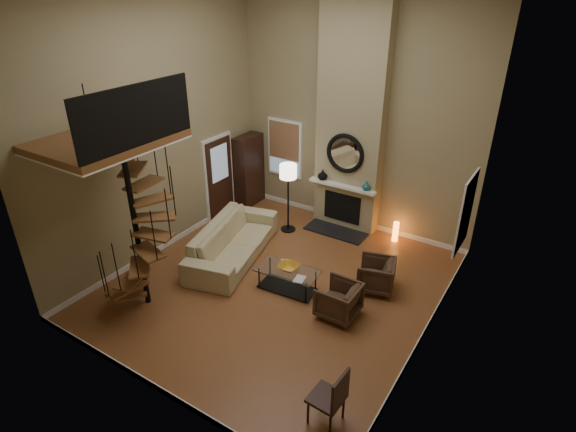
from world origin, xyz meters
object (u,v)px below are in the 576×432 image
Objects in this scene: hutch at (249,170)px; coffee_table at (287,277)px; accent_lamp at (396,232)px; floor_lamp at (288,177)px; armchair_far at (342,301)px; side_chair at (332,396)px; armchair_near at (379,275)px; sofa at (233,241)px.

hutch is 4.17m from coffee_table.
floor_lamp is at bearing -159.70° from accent_lamp.
hutch is at bearing -124.88° from armchair_far.
armchair_near is at bearing 101.40° from side_chair.
armchair_near is at bearing -21.47° from floor_lamp.
accent_lamp is at bearing 20.30° from floor_lamp.
armchair_far is 2.33m from side_chair.
accent_lamp is (-0.42, 2.01, -0.10)m from armchair_near.
sofa is at bearing -137.38° from accent_lamp.
hutch is 2.70× the size of armchair_near.
sofa is 2.19× the size of coffee_table.
coffee_table is 2.69m from floor_lamp.
armchair_near reaches higher than coffee_table.
armchair_near is 3.24m from floor_lamp.
side_chair is (3.88, -2.71, 0.13)m from sofa.
armchair_far is 1.31m from coffee_table.
armchair_near is at bearing -22.17° from hutch.
armchair_far is at bearing -34.82° from hutch.
armchair_far is (2.97, -0.57, -0.04)m from sofa.
coffee_table is (3.01, -2.81, -0.67)m from hutch.
floor_lamp reaches higher than coffee_table.
hutch is 4.20m from accent_lamp.
hutch is 0.68× the size of sofa.
coffee_table is (-1.55, -0.95, -0.07)m from armchair_near.
armchair_far is (-0.26, -1.13, 0.00)m from armchair_near.
armchair_near is 1.82m from coffee_table.
hutch is at bearing 156.69° from floor_lamp.
sofa is at bearing -95.87° from armchair_near.
coffee_table is at bearing -43.00° from hutch.
floor_lamp is at bearing -127.24° from armchair_near.
coffee_table is 3.17m from accent_lamp.
hutch is 4.96m from armchair_near.
hutch is at bearing 135.52° from side_chair.
floor_lamp reaches higher than armchair_far.
coffee_table is at bearing -74.27° from armchair_near.
hutch is 7.33m from side_chair.
side_chair is (5.22, -5.13, -0.42)m from hutch.
floor_lamp is at bearing 128.62° from side_chair.
side_chair is at bearing -44.48° from hutch.
floor_lamp is at bearing 122.06° from coffee_table.
armchair_near is at bearing -94.27° from sofa.
floor_lamp reaches higher than armchair_near.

